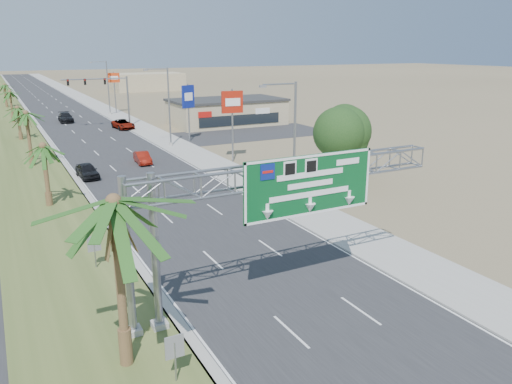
{
  "coord_description": "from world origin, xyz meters",
  "views": [
    {
      "loc": [
        -12.76,
        -9.9,
        12.43
      ],
      "look_at": [
        0.51,
        15.12,
        4.2
      ],
      "focal_mm": 35.0,
      "sensor_mm": 36.0,
      "label": 1
    }
  ],
  "objects": [
    {
      "name": "oak_near",
      "position": [
        15.0,
        26.0,
        4.53
      ],
      "size": [
        4.5,
        4.5,
        6.8
      ],
      "color": "brown",
      "rests_on": "ground"
    },
    {
      "name": "median_grass",
      "position": [
        -10.0,
        110.0,
        0.06
      ],
      "size": [
        7.0,
        300.0,
        0.12
      ],
      "primitive_type": "cube",
      "color": "#455625",
      "rests_on": "ground"
    },
    {
      "name": "sign_gantry",
      "position": [
        -1.06,
        9.93,
        6.06
      ],
      "size": [
        16.75,
        1.24,
        7.5
      ],
      "color": "gray",
      "rests_on": "ground"
    },
    {
      "name": "median_signback_b",
      "position": [
        -8.5,
        18.0,
        1.45
      ],
      "size": [
        0.75,
        0.08,
        2.08
      ],
      "color": "gray",
      "rests_on": "ground"
    },
    {
      "name": "median_signback_a",
      "position": [
        -7.8,
        6.0,
        1.45
      ],
      "size": [
        0.75,
        0.08,
        2.08
      ],
      "color": "gray",
      "rests_on": "ground"
    },
    {
      "name": "oak_far",
      "position": [
        18.0,
        30.0,
        3.82
      ],
      "size": [
        3.5,
        3.5,
        5.6
      ],
      "color": "brown",
      "rests_on": "ground"
    },
    {
      "name": "pole_sign_red_near",
      "position": [
        10.75,
        39.99,
        6.28
      ],
      "size": [
        2.42,
        0.63,
        8.08
      ],
      "color": "gray",
      "rests_on": "ground"
    },
    {
      "name": "road",
      "position": [
        0.0,
        110.0,
        0.01
      ],
      "size": [
        12.0,
        300.0,
        0.02
      ],
      "primitive_type": "cube",
      "color": "#28282B",
      "rests_on": "ground"
    },
    {
      "name": "car_mid_lane",
      "position": [
        1.47,
        43.82,
        0.65
      ],
      "size": [
        1.61,
        4.01,
        1.3
      ],
      "primitive_type": "imported",
      "rotation": [
        0.0,
        0.0,
        -0.06
      ],
      "color": "maroon",
      "rests_on": "ground"
    },
    {
      "name": "palm_row_c",
      "position": [
        -9.5,
        48.0,
        5.66
      ],
      "size": [
        3.99,
        3.99,
        6.75
      ],
      "color": "brown",
      "rests_on": "ground"
    },
    {
      "name": "palm_near",
      "position": [
        -9.2,
        8.0,
        6.93
      ],
      "size": [
        5.7,
        5.7,
        8.35
      ],
      "color": "brown",
      "rests_on": "ground"
    },
    {
      "name": "pole_sign_red_far",
      "position": [
        9.0,
        89.51,
        6.24
      ],
      "size": [
        2.19,
        0.94,
        7.92
      ],
      "color": "gray",
      "rests_on": "ground"
    },
    {
      "name": "car_far",
      "position": [
        -1.46,
        81.47,
        0.79
      ],
      "size": [
        2.41,
        5.55,
        1.59
      ],
      "primitive_type": "imported",
      "rotation": [
        0.0,
        0.0,
        -0.03
      ],
      "color": "black",
      "rests_on": "ground"
    },
    {
      "name": "palm_row_e",
      "position": [
        -9.5,
        85.0,
        5.09
      ],
      "size": [
        3.99,
        3.99,
        6.15
      ],
      "color": "brown",
      "rests_on": "ground"
    },
    {
      "name": "streetlight_mid",
      "position": [
        7.3,
        52.0,
        4.69
      ],
      "size": [
        3.27,
        0.44,
        10.0
      ],
      "color": "gray",
      "rests_on": "ground"
    },
    {
      "name": "streetlight_far",
      "position": [
        7.3,
        88.0,
        4.69
      ],
      "size": [
        3.27,
        0.44,
        10.0
      ],
      "color": "gray",
      "rests_on": "ground"
    },
    {
      "name": "pole_sign_blue",
      "position": [
        10.94,
        54.25,
        5.77
      ],
      "size": [
        1.96,
        1.05,
        7.78
      ],
      "color": "gray",
      "rests_on": "ground"
    },
    {
      "name": "car_right_lane",
      "position": [
        5.5,
        69.4,
        0.73
      ],
      "size": [
        2.92,
        5.48,
        1.47
      ],
      "primitive_type": "imported",
      "rotation": [
        0.0,
        0.0,
        0.09
      ],
      "color": "gray",
      "rests_on": "ground"
    },
    {
      "name": "streetlight_near",
      "position": [
        7.3,
        22.0,
        4.69
      ],
      "size": [
        3.27,
        0.44,
        10.0
      ],
      "color": "gray",
      "rests_on": "ground"
    },
    {
      "name": "palm_row_d",
      "position": [
        -9.5,
        66.0,
        4.42
      ],
      "size": [
        3.99,
        3.99,
        5.45
      ],
      "color": "brown",
      "rests_on": "ground"
    },
    {
      "name": "sidewalk_right",
      "position": [
        8.5,
        110.0,
        0.05
      ],
      "size": [
        4.0,
        300.0,
        0.1
      ],
      "primitive_type": "cube",
      "color": "#9E9B93",
      "rests_on": "ground"
    },
    {
      "name": "building_distant_right",
      "position": [
        30.0,
        140.0,
        2.5
      ],
      "size": [
        20.0,
        12.0,
        5.0
      ],
      "primitive_type": "cube",
      "color": "tan",
      "rests_on": "ground"
    },
    {
      "name": "palm_row_f",
      "position": [
        -9.5,
        110.0,
        4.71
      ],
      "size": [
        3.99,
        3.99,
        5.75
      ],
      "color": "brown",
      "rests_on": "ground"
    },
    {
      "name": "signal_mast",
      "position": [
        5.17,
        71.97,
        4.85
      ],
      "size": [
        10.28,
        0.71,
        8.0
      ],
      "color": "gray",
      "rests_on": "ground"
    },
    {
      "name": "palm_row_b",
      "position": [
        -9.5,
        32.0,
        4.9
      ],
      "size": [
        3.99,
        3.99,
        5.95
      ],
      "color": "brown",
      "rests_on": "ground"
    },
    {
      "name": "store_building",
      "position": [
        22.0,
        66.0,
        2.0
      ],
      "size": [
        18.0,
        10.0,
        4.0
      ],
      "primitive_type": "cube",
      "color": "tan",
      "rests_on": "ground"
    },
    {
      "name": "car_left_lane",
      "position": [
        -5.1,
        40.13,
        0.72
      ],
      "size": [
        1.94,
        4.3,
        1.43
      ],
      "primitive_type": "imported",
      "rotation": [
        0.0,
        0.0,
        0.06
      ],
      "color": "black",
      "rests_on": "ground"
    }
  ]
}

